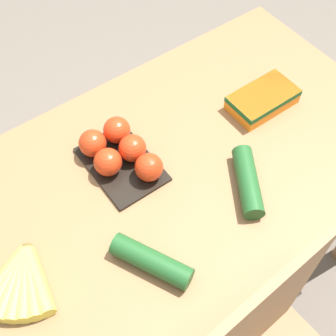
{
  "coord_description": "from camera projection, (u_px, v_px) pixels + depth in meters",
  "views": [
    {
      "loc": [
        0.42,
        0.57,
        1.79
      ],
      "look_at": [
        0.0,
        0.0,
        0.78
      ],
      "focal_mm": 50.0,
      "sensor_mm": 36.0,
      "label": 1
    }
  ],
  "objects": [
    {
      "name": "dining_table",
      "position": [
        168.0,
        195.0,
        1.34
      ],
      "size": [
        1.39,
        0.78,
        0.75
      ],
      "color": "olive",
      "rests_on": "ground_plane"
    },
    {
      "name": "ground_plane",
      "position": [
        168.0,
        279.0,
        1.87
      ],
      "size": [
        12.0,
        12.0,
        0.0
      ],
      "primitive_type": "plane",
      "color": "#665B51"
    },
    {
      "name": "carrot_bag",
      "position": [
        263.0,
        99.0,
        1.37
      ],
      "size": [
        0.2,
        0.12,
        0.05
      ],
      "color": "orange",
      "rests_on": "dining_table"
    },
    {
      "name": "banana_bunch",
      "position": [
        20.0,
        282.0,
        1.06
      ],
      "size": [
        0.18,
        0.19,
        0.04
      ],
      "color": "brown",
      "rests_on": "dining_table"
    },
    {
      "name": "tomato_pack",
      "position": [
        120.0,
        152.0,
        1.25
      ],
      "size": [
        0.16,
        0.24,
        0.09
      ],
      "color": "black",
      "rests_on": "dining_table"
    },
    {
      "name": "cucumber_near",
      "position": [
        151.0,
        261.0,
        1.08
      ],
      "size": [
        0.14,
        0.2,
        0.05
      ],
      "color": "#1E5123",
      "rests_on": "dining_table"
    },
    {
      "name": "cucumber_far",
      "position": [
        248.0,
        181.0,
        1.21
      ],
      "size": [
        0.15,
        0.2,
        0.05
      ],
      "color": "#1E5123",
      "rests_on": "dining_table"
    }
  ]
}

